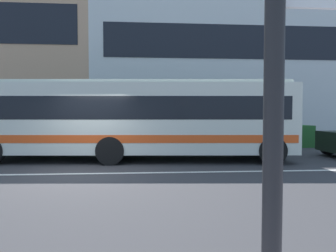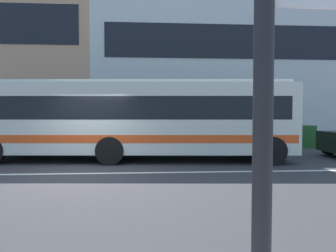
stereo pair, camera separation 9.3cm
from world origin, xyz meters
name	(u,v)px [view 1 (the left image)]	position (x,y,z in m)	size (l,w,h in m)	color
ground_plane	(81,174)	(0.00, 0.00, 0.00)	(160.00, 160.00, 0.00)	#363537
lane_centre_line	(81,174)	(0.00, 0.00, 0.00)	(60.00, 0.16, 0.01)	silver
hedge_row_far	(106,137)	(-0.21, 6.55, 0.60)	(22.43, 1.10, 1.19)	#2A652C
apartment_block_right	(240,69)	(10.47, 17.13, 5.99)	(25.03, 11.83, 11.98)	silver
transit_bus	(135,117)	(1.50, 2.59, 1.67)	(12.06, 3.38, 3.02)	silver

